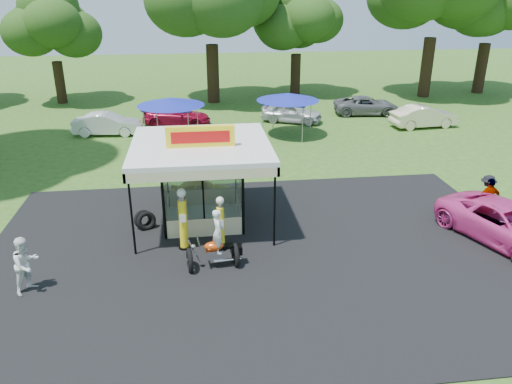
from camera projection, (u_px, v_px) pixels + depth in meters
ground at (269, 283)px, 16.44m from camera, size 120.00×120.00×0.00m
asphalt_apron at (261, 252)px, 18.27m from camera, size 20.00×14.00×0.04m
gas_station_kiosk at (202, 181)px, 20.10m from camera, size 5.40×5.40×4.18m
gas_pump_left at (183, 221)px, 18.13m from camera, size 0.45×0.45×2.41m
gas_pump_right at (221, 225)px, 18.07m from camera, size 0.40×0.40×2.15m
motorcycle at (216, 244)px, 17.05m from camera, size 1.95×1.08×2.26m
spare_tires at (145, 220)px, 19.93m from camera, size 1.00×0.81×0.80m
kiosk_car at (202, 190)px, 22.62m from camera, size 2.82×1.13×0.96m
pink_sedan at (507, 224)px, 18.81m from camera, size 4.22×5.91×1.50m
spectator_west at (26, 265)px, 15.68m from camera, size 1.12×1.17×1.90m
spectator_east_a at (486, 195)px, 21.01m from camera, size 1.28×1.28×1.77m
spectator_east_b at (489, 200)px, 20.48m from camera, size 1.11×0.53×1.85m
bg_car_a at (107, 124)px, 32.39m from camera, size 4.44×1.83×1.43m
bg_car_b at (177, 116)px, 34.63m from camera, size 4.94×2.72×1.35m
bg_car_c at (292, 112)px, 35.34m from camera, size 4.58×3.31×1.45m
bg_car_d at (367, 105)px, 37.55m from camera, size 5.09×2.77×1.35m
bg_car_e at (424, 116)px, 34.12m from camera, size 4.66×2.04×1.49m
tent_west at (171, 102)px, 29.97m from camera, size 4.06×4.06×2.84m
tent_east at (288, 97)px, 31.52m from camera, size 3.97×3.97×2.78m
oak_far_b at (52, 28)px, 39.17m from camera, size 7.80×7.80×9.30m
oak_far_d at (297, 22)px, 42.44m from camera, size 8.12×8.12×9.67m
oak_far_f at (492, 4)px, 42.51m from camera, size 9.76×9.76×11.76m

